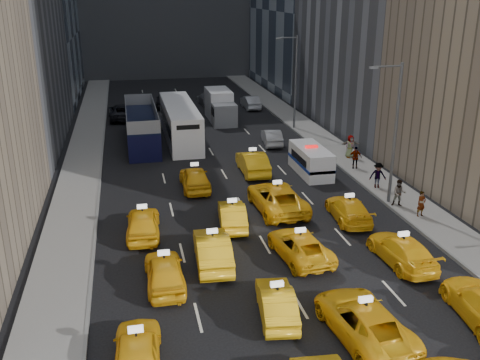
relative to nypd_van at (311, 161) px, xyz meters
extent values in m
plane|color=black|center=(-6.38, -18.79, -0.98)|extent=(160.00, 160.00, 0.00)
cube|color=gray|center=(-16.88, 6.21, -0.91)|extent=(3.00, 90.00, 0.15)
cube|color=gray|center=(4.12, 6.21, -0.91)|extent=(3.00, 90.00, 0.15)
cube|color=slate|center=(-15.43, 6.21, -0.89)|extent=(0.15, 90.00, 0.18)
cube|color=slate|center=(2.67, 6.21, -0.89)|extent=(0.15, 90.00, 0.18)
cylinder|color=#595B60|center=(2.92, -6.79, 3.52)|extent=(0.20, 0.20, 9.00)
cylinder|color=#595B60|center=(2.02, -6.79, 7.82)|extent=(1.80, 0.12, 0.12)
cube|color=slate|center=(1.12, -6.79, 7.77)|extent=(0.50, 0.22, 0.12)
cylinder|color=#595B60|center=(2.92, 13.21, 3.52)|extent=(0.20, 0.20, 9.00)
cylinder|color=#595B60|center=(2.02, 13.21, 7.82)|extent=(1.80, 0.12, 0.12)
cube|color=slate|center=(1.12, 13.21, 7.77)|extent=(0.50, 0.22, 0.12)
imported|color=yellow|center=(-13.46, -19.54, -0.25)|extent=(1.98, 4.41, 1.47)
imported|color=yellow|center=(-7.62, -17.40, -0.31)|extent=(1.94, 4.20, 1.33)
imported|color=yellow|center=(-4.62, -19.47, -0.24)|extent=(2.92, 5.51, 1.48)
imported|color=yellow|center=(-12.01, -13.90, -0.24)|extent=(1.77, 4.37, 1.49)
imported|color=yellow|center=(-9.49, -12.27, -0.19)|extent=(1.96, 4.89, 1.58)
imported|color=yellow|center=(-5.00, -12.58, -0.32)|extent=(2.70, 4.99, 1.33)
imported|color=yellow|center=(-0.17, -14.22, -0.28)|extent=(2.11, 4.86, 1.39)
imported|color=yellow|center=(-12.75, -8.24, -0.21)|extent=(2.10, 4.64, 1.55)
imported|color=yellow|center=(-7.63, -8.04, -0.28)|extent=(1.96, 4.38, 1.40)
imported|color=yellow|center=(-4.42, -6.29, -0.16)|extent=(2.92, 6.00, 1.65)
imported|color=yellow|center=(-0.64, -8.63, -0.31)|extent=(2.28, 4.79, 1.35)
imported|color=yellow|center=(-8.91, -1.44, -0.19)|extent=(1.89, 4.64, 1.58)
imported|color=yellow|center=(-4.23, 1.00, -0.15)|extent=(1.85, 5.05, 1.65)
cube|color=silver|center=(0.00, 0.00, 0.03)|extent=(2.22, 5.16, 2.02)
cylinder|color=black|center=(-0.82, -1.63, -0.58)|extent=(0.28, 0.81, 0.81)
cylinder|color=black|center=(0.82, -1.63, -0.58)|extent=(0.28, 0.81, 0.81)
cylinder|color=black|center=(-0.82, 1.63, -0.58)|extent=(0.28, 0.81, 0.81)
cylinder|color=black|center=(0.82, 1.63, -0.58)|extent=(0.28, 0.81, 0.81)
cube|color=navy|center=(0.00, 0.00, -0.11)|extent=(2.26, 5.16, 0.23)
cube|color=red|center=(0.00, 0.00, 1.12)|extent=(0.94, 0.37, 0.15)
cube|color=black|center=(-11.98, 10.96, 0.70)|extent=(4.11, 11.80, 3.36)
cylinder|color=black|center=(-13.14, 6.08, -0.43)|extent=(0.28, 1.10, 1.10)
cylinder|color=black|center=(-10.81, 6.08, -0.43)|extent=(0.28, 1.10, 1.10)
cylinder|color=black|center=(-13.14, 15.84, -0.43)|extent=(0.28, 1.10, 1.10)
cylinder|color=black|center=(-10.81, 15.84, -0.43)|extent=(0.28, 1.10, 1.10)
cube|color=white|center=(-8.49, 11.70, 0.66)|extent=(4.28, 12.94, 3.28)
cylinder|color=black|center=(-9.66, 6.25, -0.43)|extent=(0.28, 1.10, 1.10)
cylinder|color=black|center=(-7.32, 6.25, -0.43)|extent=(0.28, 1.10, 1.10)
cylinder|color=black|center=(-9.66, 17.15, -0.43)|extent=(0.28, 1.10, 1.10)
cylinder|color=black|center=(-7.32, 17.15, -0.43)|extent=(0.28, 1.10, 1.10)
cube|color=white|center=(-3.59, 18.20, 0.58)|extent=(2.42, 6.87, 3.13)
cylinder|color=black|center=(-4.61, 15.68, -0.43)|extent=(0.28, 1.10, 1.10)
cylinder|color=black|center=(-2.56, 15.68, -0.43)|extent=(0.28, 1.10, 1.10)
cylinder|color=black|center=(-4.61, 20.72, -0.43)|extent=(0.28, 1.10, 1.10)
cylinder|color=black|center=(-2.56, 20.72, -0.43)|extent=(0.28, 1.10, 1.10)
imported|color=#999BA0|center=(-0.73, 8.26, -0.29)|extent=(1.95, 4.31, 1.37)
imported|color=black|center=(-13.72, 21.17, -0.19)|extent=(2.85, 5.80, 1.59)
imported|color=gray|center=(-3.52, 26.68, -0.25)|extent=(2.46, 5.18, 1.46)
imported|color=black|center=(-8.74, 26.37, -0.16)|extent=(2.43, 5.00, 1.64)
imported|color=#A5A7AD|center=(0.92, 23.47, -0.24)|extent=(1.58, 4.49, 1.48)
imported|color=gray|center=(3.70, -9.35, -0.04)|extent=(0.63, 0.47, 1.59)
imported|color=gray|center=(3.17, -7.60, 0.04)|extent=(0.95, 0.75, 1.73)
imported|color=gray|center=(3.35, -4.25, 0.06)|extent=(1.23, 0.72, 1.79)
imported|color=gray|center=(3.58, 0.07, 0.02)|extent=(1.09, 0.76, 1.70)
imported|color=gray|center=(4.32, 2.76, 0.09)|extent=(0.99, 0.69, 1.84)
imported|color=gray|center=(4.81, 3.82, -0.05)|extent=(1.49, 0.66, 1.55)
camera|label=1|loc=(-13.23, -36.03, 12.12)|focal=40.00mm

